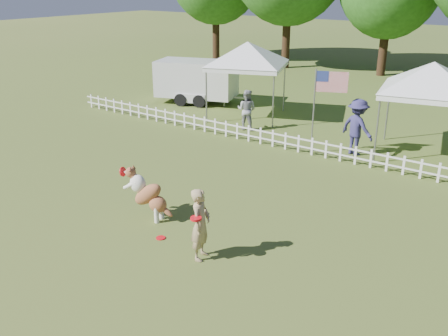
% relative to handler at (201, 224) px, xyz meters
% --- Properties ---
extents(ground, '(120.00, 120.00, 0.00)m').
position_rel_handler_xyz_m(ground, '(-1.33, 0.21, -0.78)').
color(ground, '#36551A').
rests_on(ground, ground).
extents(picket_fence, '(22.00, 0.08, 0.60)m').
position_rel_handler_xyz_m(picket_fence, '(-1.33, 7.21, -0.48)').
color(picket_fence, silver).
rests_on(picket_fence, ground).
extents(handler, '(0.53, 0.66, 1.56)m').
position_rel_handler_xyz_m(handler, '(0.00, 0.00, 0.00)').
color(handler, tan).
rests_on(handler, ground).
extents(dog, '(1.29, 0.65, 1.28)m').
position_rel_handler_xyz_m(dog, '(-2.15, 0.68, -0.14)').
color(dog, brown).
rests_on(dog, ground).
extents(frisbee_on_turf, '(0.23, 0.23, 0.02)m').
position_rel_handler_xyz_m(frisbee_on_turf, '(-1.25, 0.10, -0.77)').
color(frisbee_on_turf, red).
rests_on(frisbee_on_turf, ground).
extents(canopy_tent_left, '(3.78, 3.78, 3.03)m').
position_rel_handler_xyz_m(canopy_tent_left, '(-5.56, 10.05, 0.74)').
color(canopy_tent_left, white).
rests_on(canopy_tent_left, ground).
extents(canopy_tent_right, '(3.46, 3.46, 3.01)m').
position_rel_handler_xyz_m(canopy_tent_right, '(1.86, 9.30, 0.72)').
color(canopy_tent_right, white).
rests_on(canopy_tent_right, ground).
extents(cargo_trailer, '(4.90, 3.34, 1.98)m').
position_rel_handler_xyz_m(cargo_trailer, '(-8.88, 10.81, 0.21)').
color(cargo_trailer, silver).
rests_on(cargo_trailer, ground).
extents(flag_pole, '(1.04, 0.53, 2.81)m').
position_rel_handler_xyz_m(flag_pole, '(-1.19, 7.37, 0.63)').
color(flag_pole, gray).
rests_on(flag_pole, ground).
extents(spectator_a, '(0.86, 0.74, 1.55)m').
position_rel_handler_xyz_m(spectator_a, '(-4.49, 8.43, -0.00)').
color(spectator_a, gray).
rests_on(spectator_a, ground).
extents(spectator_b, '(1.37, 1.05, 1.87)m').
position_rel_handler_xyz_m(spectator_b, '(0.03, 8.15, 0.16)').
color(spectator_b, navy).
rests_on(spectator_b, ground).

